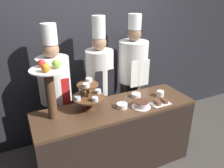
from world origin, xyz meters
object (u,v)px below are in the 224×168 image
Objects in this scene: serving_bowl_far at (136,95)px; tiered_stand at (88,94)px; fruit_pedestal at (50,84)px; chef_left at (56,91)px; cake_round at (141,104)px; chef_center_left at (100,81)px; chef_center_right at (133,74)px; cup_white at (160,94)px; cake_square_tray at (160,102)px; serving_bowl_near at (122,106)px.

tiered_stand is at bearing -177.76° from serving_bowl_far.
chef_left is at bearing 74.80° from fruit_pedestal.
serving_bowl_far is 0.09× the size of chef_left.
cake_round is 1.44× the size of serving_bowl_far.
tiered_stand is at bearing -126.08° from chef_center_left.
fruit_pedestal is at bearing -159.67° from chef_center_right.
cake_round is at bearing -107.86° from serving_bowl_far.
cup_white is 0.31m from serving_bowl_far.
cup_white is at bearing -41.45° from chef_center_left.
chef_center_left and chef_center_right have the same top height.
chef_center_left is at bearing 53.92° from tiered_stand.
serving_bowl_far is 0.54m from chef_center_left.
chef_left reaches higher than cup_white.
cake_round is 0.39m from cup_white.
cake_square_tray is (0.82, -0.25, -0.17)m from tiered_stand.
cake_round is at bearing 173.56° from cake_square_tray.
serving_bowl_near is 0.09× the size of chef_left.
serving_bowl_far reaches higher than cake_round.
cake_round is 1.08m from chef_left.
tiered_stand is 0.95m from chef_center_right.
tiered_stand is at bearing -58.56° from chef_left.
chef_left reaches higher than serving_bowl_far.
cup_white is 1.33m from chef_left.
fruit_pedestal is 4.19× the size of serving_bowl_far.
fruit_pedestal reaches higher than cake_round.
chef_left is at bearing 147.37° from cake_square_tray.
tiered_stand is 1.67× the size of cake_round.
cake_square_tray is (0.25, -0.03, -0.02)m from cake_round.
serving_bowl_far reaches higher than cup_white.
cup_white is 0.58× the size of serving_bowl_near.
chef_center_left is at bearing 0.00° from chef_left.
chef_left is 1.12m from chef_center_right.
fruit_pedestal is 0.35× the size of chef_center_right.
serving_bowl_far is at bearing -24.74° from chef_left.
cup_white is at bearing -21.28° from serving_bowl_far.
chef_center_right is (0.02, 0.70, 0.12)m from cake_square_tray.
cup_white reaches higher than cake_square_tray.
chef_center_left is at bearing 32.26° from fruit_pedestal.
chef_center_right reaches higher than cake_round.
chef_center_left reaches higher than serving_bowl_far.
chef_left is at bearing 141.37° from cake_round.
tiered_stand is 4.05× the size of cup_white.
serving_bowl_far is at bearing 1.90° from fruit_pedestal.
serving_bowl_near is 1.02× the size of serving_bowl_far.
cake_square_tray is 1.53× the size of serving_bowl_far.
chef_center_left reaches higher than cake_square_tray.
tiered_stand is at bearing 1.35° from fruit_pedestal.
cake_round is 0.73m from chef_center_right.
chef_center_left reaches higher than chef_left.
cake_round is 0.12× the size of chef_center_left.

